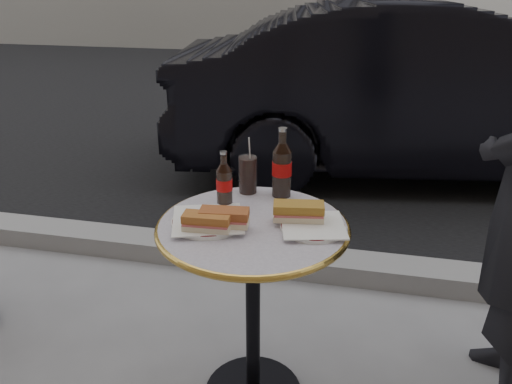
% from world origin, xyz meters
% --- Properties ---
extents(asphalt_road, '(40.00, 8.00, 0.00)m').
position_xyz_m(asphalt_road, '(0.00, 5.00, 0.00)').
color(asphalt_road, black).
rests_on(asphalt_road, ground).
extents(curb, '(40.00, 0.20, 0.12)m').
position_xyz_m(curb, '(0.00, 0.90, 0.05)').
color(curb, gray).
rests_on(curb, ground).
extents(bistro_table, '(0.62, 0.62, 0.73)m').
position_xyz_m(bistro_table, '(0.00, 0.00, 0.37)').
color(bistro_table, '#BAB2C4').
rests_on(bistro_table, ground).
extents(plate_left, '(0.26, 0.26, 0.01)m').
position_xyz_m(plate_left, '(-0.14, -0.03, 0.74)').
color(plate_left, white).
rests_on(plate_left, bistro_table).
extents(plate_right, '(0.22, 0.22, 0.01)m').
position_xyz_m(plate_right, '(0.19, 0.00, 0.74)').
color(plate_right, white).
rests_on(plate_right, bistro_table).
extents(sandwich_left_a, '(0.15, 0.08, 0.05)m').
position_xyz_m(sandwich_left_a, '(-0.12, -0.10, 0.77)').
color(sandwich_left_a, '#A8612A').
rests_on(sandwich_left_a, plate_left).
extents(sandwich_left_b, '(0.16, 0.09, 0.05)m').
position_xyz_m(sandwich_left_b, '(-0.08, -0.06, 0.77)').
color(sandwich_left_b, '#9C4E27').
rests_on(sandwich_left_b, plate_left).
extents(sandwich_right, '(0.17, 0.10, 0.06)m').
position_xyz_m(sandwich_right, '(0.14, 0.03, 0.77)').
color(sandwich_right, '#A37329').
rests_on(sandwich_right, plate_right).
extents(cola_bottle_left, '(0.06, 0.06, 0.20)m').
position_xyz_m(cola_bottle_left, '(-0.12, 0.10, 0.83)').
color(cola_bottle_left, black).
rests_on(cola_bottle_left, bistro_table).
extents(cola_bottle_right, '(0.08, 0.08, 0.25)m').
position_xyz_m(cola_bottle_right, '(0.05, 0.24, 0.86)').
color(cola_bottle_right, black).
rests_on(cola_bottle_right, bistro_table).
extents(cola_glass, '(0.08, 0.08, 0.14)m').
position_xyz_m(cola_glass, '(-0.07, 0.24, 0.80)').
color(cola_glass, black).
rests_on(cola_glass, bistro_table).
extents(parked_car, '(1.97, 4.12, 1.30)m').
position_xyz_m(parked_car, '(0.82, 2.61, 0.65)').
color(parked_car, black).
rests_on(parked_car, ground).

